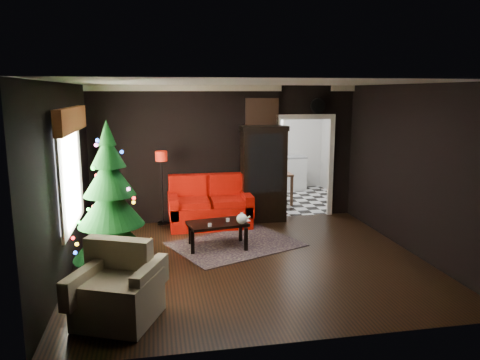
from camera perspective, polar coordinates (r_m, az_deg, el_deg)
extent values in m
plane|color=black|center=(7.52, 1.28, -9.92)|extent=(5.50, 5.50, 0.00)
plane|color=white|center=(7.04, 1.37, 11.93)|extent=(5.50, 5.50, 0.00)
plane|color=black|center=(9.58, -1.76, 3.24)|extent=(5.50, 0.00, 5.50)
plane|color=black|center=(4.79, 7.51, -4.59)|extent=(5.50, 0.00, 5.50)
plane|color=black|center=(7.12, -20.89, -0.13)|extent=(0.00, 5.50, 5.50)
plane|color=black|center=(8.16, 20.58, 1.22)|extent=(0.00, 5.50, 5.50)
cube|color=white|center=(7.30, -20.34, 0.56)|extent=(0.05, 1.60, 1.40)
cube|color=brown|center=(7.19, -20.14, 7.03)|extent=(0.12, 2.10, 0.35)
plane|color=silver|center=(11.64, 5.44, -2.45)|extent=(3.00, 3.00, 0.00)
cube|color=white|center=(12.77, 3.78, 6.48)|extent=(0.70, 0.06, 0.70)
cube|color=#5C4553|center=(8.26, -0.54, -7.95)|extent=(2.54, 2.24, 0.01)
cylinder|color=white|center=(8.02, -1.53, -4.95)|extent=(0.08, 0.08, 0.05)
cylinder|color=silver|center=(7.74, -3.76, -5.56)|extent=(0.08, 0.08, 0.06)
imported|color=gray|center=(8.03, -0.05, -4.33)|extent=(0.16, 0.05, 0.22)
cylinder|color=white|center=(9.94, 9.58, 9.04)|extent=(0.32, 0.32, 0.06)
cube|color=#AE874F|center=(9.60, 2.73, 8.35)|extent=(0.62, 0.05, 0.52)
cube|color=white|center=(12.68, 3.99, 0.75)|extent=(1.80, 0.60, 0.90)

